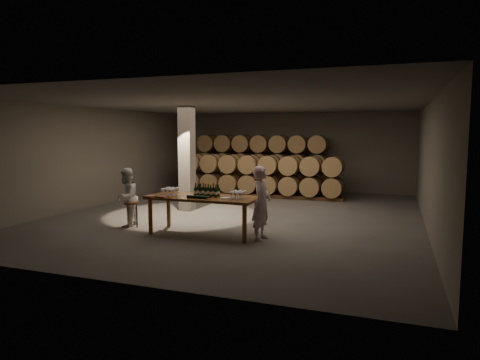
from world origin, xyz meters
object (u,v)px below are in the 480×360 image
(tasting_table, at_px, (203,201))
(person_woman, at_px, (127,197))
(bottle_cluster, at_px, (207,192))
(person_man, at_px, (262,203))
(plate, at_px, (226,198))
(stool, at_px, (132,207))
(notebook_near, at_px, (162,197))

(tasting_table, height_order, person_woman, person_woman)
(bottle_cluster, xyz_separation_m, person_man, (1.38, -0.10, -0.18))
(person_woman, bearing_deg, plate, 76.15)
(stool, xyz_separation_m, person_woman, (-0.19, 0.07, 0.22))
(bottle_cluster, distance_m, stool, 2.15)
(bottle_cluster, height_order, person_man, person_man)
(tasting_table, xyz_separation_m, notebook_near, (-0.84, -0.45, 0.12))
(stool, bearing_deg, person_woman, 159.16)
(person_man, bearing_deg, bottle_cluster, 89.11)
(bottle_cluster, height_order, plate, bottle_cluster)
(notebook_near, relative_size, person_man, 0.16)
(bottle_cluster, bearing_deg, notebook_near, -151.14)
(notebook_near, bearing_deg, tasting_table, 35.46)
(plate, height_order, person_woman, person_woman)
(stool, relative_size, person_woman, 0.43)
(tasting_table, xyz_separation_m, person_woman, (-2.22, 0.12, -0.05))
(bottle_cluster, bearing_deg, plate, -13.90)
(tasting_table, relative_size, notebook_near, 10.03)
(person_man, bearing_deg, person_woman, 90.59)
(stool, bearing_deg, person_man, -1.60)
(tasting_table, bearing_deg, stool, 178.69)
(tasting_table, relative_size, plate, 10.38)
(tasting_table, bearing_deg, person_man, -2.01)
(bottle_cluster, bearing_deg, person_woman, 178.23)
(bottle_cluster, bearing_deg, person_man, -4.15)
(tasting_table, height_order, person_man, person_man)
(person_woman, bearing_deg, notebook_near, 57.82)
(tasting_table, bearing_deg, person_woman, 176.90)
(bottle_cluster, distance_m, person_man, 1.39)
(tasting_table, bearing_deg, plate, -7.73)
(person_man, bearing_deg, tasting_table, 91.25)
(notebook_near, bearing_deg, person_woman, 164.73)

